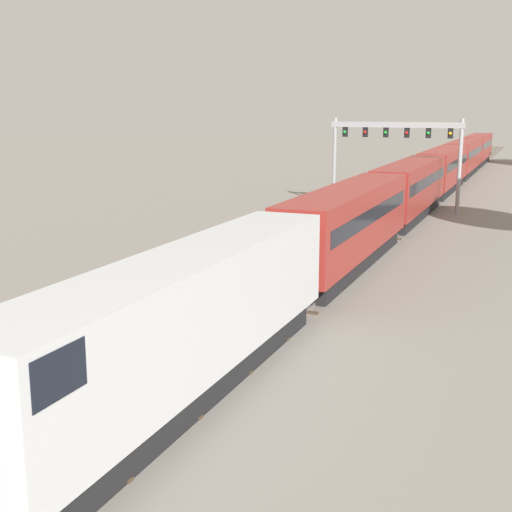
% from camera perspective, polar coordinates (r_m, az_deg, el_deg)
% --- Properties ---
extents(ground_plane, '(400.00, 400.00, 0.00)m').
position_cam_1_polar(ground_plane, '(22.36, -14.67, -13.42)').
color(ground_plane, gray).
extents(track_main, '(2.60, 200.00, 0.16)m').
position_cam_1_polar(track_main, '(77.20, 14.50, 4.76)').
color(track_main, slate).
rests_on(track_main, ground).
extents(track_near, '(2.60, 160.00, 0.16)m').
position_cam_1_polar(track_near, '(58.91, 6.38, 2.87)').
color(track_near, slate).
rests_on(track_near, ground).
extents(passenger_train, '(3.04, 122.62, 4.80)m').
position_cam_1_polar(passenger_train, '(72.00, 14.03, 6.32)').
color(passenger_train, silver).
rests_on(passenger_train, ground).
extents(signal_gantry, '(12.10, 0.49, 8.42)m').
position_cam_1_polar(signal_gantry, '(65.66, 11.35, 9.05)').
color(signal_gantry, '#999BA0').
rests_on(signal_gantry, ground).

